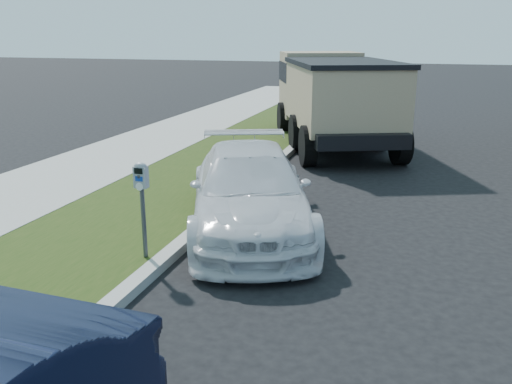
# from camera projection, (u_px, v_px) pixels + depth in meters

# --- Properties ---
(ground) EXTENTS (120.00, 120.00, 0.00)m
(ground) POSITION_uv_depth(u_px,v_px,m) (331.00, 289.00, 7.53)
(ground) COLOR black
(ground) RESTS_ON ground
(streetside) EXTENTS (6.12, 50.00, 0.15)m
(streetside) POSITION_uv_depth(u_px,v_px,m) (73.00, 206.00, 10.89)
(streetside) COLOR gray
(streetside) RESTS_ON ground
(parking_meter) EXTENTS (0.21, 0.14, 1.47)m
(parking_meter) POSITION_uv_depth(u_px,v_px,m) (142.00, 189.00, 7.96)
(parking_meter) COLOR #3F4247
(parking_meter) RESTS_ON ground
(white_wagon) EXTENTS (3.65, 5.40, 1.45)m
(white_wagon) POSITION_uv_depth(u_px,v_px,m) (250.00, 189.00, 9.70)
(white_wagon) COLOR silver
(white_wagon) RESTS_ON ground
(dump_truck) EXTENTS (5.01, 7.55, 2.78)m
(dump_truck) POSITION_uv_depth(u_px,v_px,m) (333.00, 95.00, 16.84)
(dump_truck) COLOR black
(dump_truck) RESTS_ON ground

